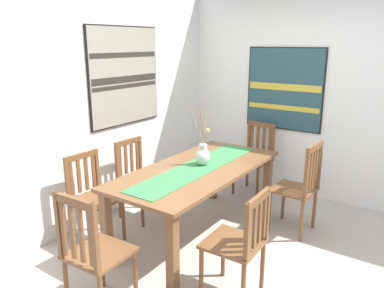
{
  "coord_description": "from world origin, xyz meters",
  "views": [
    {
      "loc": [
        -2.88,
        -1.33,
        1.97
      ],
      "look_at": [
        0.09,
        0.72,
        0.99
      ],
      "focal_mm": 35.03,
      "sensor_mm": 36.0,
      "label": 1
    }
  ],
  "objects_px": {
    "chair_3": "(92,196)",
    "chair_4": "(138,177)",
    "chair_2": "(300,186)",
    "centerpiece_vase": "(203,154)",
    "painting_on_back_wall": "(125,76)",
    "chair_5": "(93,251)",
    "chair_1": "(240,242)",
    "painting_on_side_wall": "(284,89)",
    "chair_0": "(255,157)",
    "dining_table": "(198,177)"
  },
  "relations": [
    {
      "from": "chair_3",
      "to": "chair_4",
      "type": "bearing_deg",
      "value": 1.04
    },
    {
      "from": "chair_3",
      "to": "chair_2",
      "type": "bearing_deg",
      "value": -50.37
    },
    {
      "from": "centerpiece_vase",
      "to": "chair_4",
      "type": "bearing_deg",
      "value": 97.8
    },
    {
      "from": "chair_4",
      "to": "chair_3",
      "type": "bearing_deg",
      "value": -178.96
    },
    {
      "from": "painting_on_back_wall",
      "to": "chair_5",
      "type": "bearing_deg",
      "value": -143.6
    },
    {
      "from": "chair_1",
      "to": "chair_5",
      "type": "bearing_deg",
      "value": 133.26
    },
    {
      "from": "chair_1",
      "to": "chair_4",
      "type": "distance_m",
      "value": 1.77
    },
    {
      "from": "centerpiece_vase",
      "to": "painting_on_side_wall",
      "type": "height_order",
      "value": "painting_on_side_wall"
    },
    {
      "from": "chair_0",
      "to": "chair_2",
      "type": "bearing_deg",
      "value": -130.67
    },
    {
      "from": "painting_on_side_wall",
      "to": "chair_3",
      "type": "bearing_deg",
      "value": 156.93
    },
    {
      "from": "centerpiece_vase",
      "to": "painting_on_back_wall",
      "type": "distance_m",
      "value": 1.35
    },
    {
      "from": "chair_1",
      "to": "chair_4",
      "type": "relative_size",
      "value": 1.01
    },
    {
      "from": "chair_3",
      "to": "chair_5",
      "type": "relative_size",
      "value": 0.93
    },
    {
      "from": "chair_0",
      "to": "chair_1",
      "type": "height_order",
      "value": "chair_0"
    },
    {
      "from": "centerpiece_vase",
      "to": "chair_2",
      "type": "distance_m",
      "value": 1.08
    },
    {
      "from": "chair_1",
      "to": "painting_on_back_wall",
      "type": "relative_size",
      "value": 0.81
    },
    {
      "from": "dining_table",
      "to": "painting_on_back_wall",
      "type": "height_order",
      "value": "painting_on_back_wall"
    },
    {
      "from": "chair_2",
      "to": "chair_4",
      "type": "relative_size",
      "value": 1.1
    },
    {
      "from": "chair_0",
      "to": "chair_3",
      "type": "xyz_separation_m",
      "value": [
        -2.1,
        0.78,
        -0.01
      ]
    },
    {
      "from": "centerpiece_vase",
      "to": "chair_0",
      "type": "height_order",
      "value": "centerpiece_vase"
    },
    {
      "from": "chair_2",
      "to": "painting_on_back_wall",
      "type": "height_order",
      "value": "painting_on_back_wall"
    },
    {
      "from": "centerpiece_vase",
      "to": "chair_0",
      "type": "bearing_deg",
      "value": 0.85
    },
    {
      "from": "chair_5",
      "to": "painting_on_side_wall",
      "type": "height_order",
      "value": "painting_on_side_wall"
    },
    {
      "from": "centerpiece_vase",
      "to": "painting_on_side_wall",
      "type": "bearing_deg",
      "value": -7.65
    },
    {
      "from": "chair_1",
      "to": "chair_5",
      "type": "xyz_separation_m",
      "value": [
        -0.75,
        0.8,
        0.02
      ]
    },
    {
      "from": "chair_2",
      "to": "centerpiece_vase",
      "type": "bearing_deg",
      "value": 124.3
    },
    {
      "from": "chair_4",
      "to": "painting_on_side_wall",
      "type": "bearing_deg",
      "value": -31.01
    },
    {
      "from": "chair_1",
      "to": "painting_on_side_wall",
      "type": "xyz_separation_m",
      "value": [
        2.35,
        0.62,
        0.9
      ]
    },
    {
      "from": "chair_2",
      "to": "chair_5",
      "type": "xyz_separation_m",
      "value": [
        -2.08,
        0.81,
        -0.01
      ]
    },
    {
      "from": "painting_on_side_wall",
      "to": "painting_on_back_wall",
      "type": "bearing_deg",
      "value": 138.53
    },
    {
      "from": "dining_table",
      "to": "chair_0",
      "type": "xyz_separation_m",
      "value": [
        1.41,
        0.02,
        -0.15
      ]
    },
    {
      "from": "centerpiece_vase",
      "to": "chair_2",
      "type": "relative_size",
      "value": 0.66
    },
    {
      "from": "chair_0",
      "to": "chair_2",
      "type": "distance_m",
      "value": 1.13
    },
    {
      "from": "centerpiece_vase",
      "to": "chair_1",
      "type": "xyz_separation_m",
      "value": [
        -0.75,
        -0.83,
        -0.38
      ]
    },
    {
      "from": "painting_on_side_wall",
      "to": "chair_4",
      "type": "bearing_deg",
      "value": 148.99
    },
    {
      "from": "dining_table",
      "to": "painting_on_back_wall",
      "type": "xyz_separation_m",
      "value": [
        0.17,
        1.14,
        0.94
      ]
    },
    {
      "from": "chair_1",
      "to": "chair_3",
      "type": "bearing_deg",
      "value": 91.35
    },
    {
      "from": "chair_5",
      "to": "painting_on_side_wall",
      "type": "xyz_separation_m",
      "value": [
        3.1,
        -0.18,
        0.88
      ]
    },
    {
      "from": "chair_0",
      "to": "painting_on_back_wall",
      "type": "relative_size",
      "value": 0.84
    },
    {
      "from": "chair_0",
      "to": "chair_5",
      "type": "bearing_deg",
      "value": -178.98
    },
    {
      "from": "chair_0",
      "to": "painting_on_side_wall",
      "type": "xyz_separation_m",
      "value": [
        0.29,
        -0.23,
        0.89
      ]
    },
    {
      "from": "centerpiece_vase",
      "to": "chair_5",
      "type": "relative_size",
      "value": 0.67
    },
    {
      "from": "chair_5",
      "to": "chair_4",
      "type": "bearing_deg",
      "value": 31.26
    },
    {
      "from": "chair_1",
      "to": "chair_2",
      "type": "xyz_separation_m",
      "value": [
        1.32,
        -0.01,
        0.03
      ]
    },
    {
      "from": "dining_table",
      "to": "centerpiece_vase",
      "type": "xyz_separation_m",
      "value": [
        0.1,
        0.01,
        0.22
      ]
    },
    {
      "from": "chair_0",
      "to": "chair_1",
      "type": "xyz_separation_m",
      "value": [
        -2.06,
        -0.85,
        -0.01
      ]
    },
    {
      "from": "chair_1",
      "to": "chair_3",
      "type": "height_order",
      "value": "same"
    },
    {
      "from": "chair_2",
      "to": "painting_on_back_wall",
      "type": "xyz_separation_m",
      "value": [
        -0.5,
        1.97,
        1.07
      ]
    },
    {
      "from": "chair_1",
      "to": "centerpiece_vase",
      "type": "bearing_deg",
      "value": 48.02
    },
    {
      "from": "chair_0",
      "to": "chair_4",
      "type": "bearing_deg",
      "value": 150.84
    }
  ]
}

